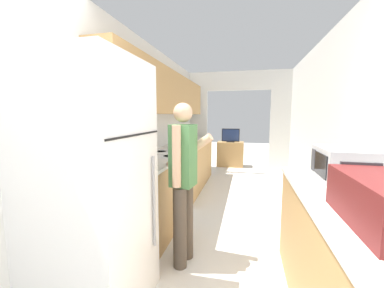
{
  "coord_description": "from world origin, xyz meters",
  "views": [
    {
      "loc": [
        0.23,
        -0.72,
        1.46
      ],
      "look_at": [
        -0.62,
        2.88,
        1.0
      ],
      "focal_mm": 22.0,
      "sensor_mm": 36.0,
      "label": 1
    }
  ],
  "objects_px": {
    "person": "(183,180)",
    "television": "(231,136)",
    "microwave": "(343,164)",
    "knife": "(182,147)",
    "refrigerator": "(93,190)",
    "tv_cabinet": "(230,154)",
    "range_oven": "(165,185)"
  },
  "relations": [
    {
      "from": "person",
      "to": "television",
      "type": "height_order",
      "value": "person"
    },
    {
      "from": "microwave",
      "to": "knife",
      "type": "distance_m",
      "value": 2.49
    },
    {
      "from": "refrigerator",
      "to": "tv_cabinet",
      "type": "bearing_deg",
      "value": 83.23
    },
    {
      "from": "microwave",
      "to": "television",
      "type": "relative_size",
      "value": 1.02
    },
    {
      "from": "tv_cabinet",
      "to": "knife",
      "type": "height_order",
      "value": "knife"
    },
    {
      "from": "range_oven",
      "to": "microwave",
      "type": "bearing_deg",
      "value": -27.42
    },
    {
      "from": "microwave",
      "to": "tv_cabinet",
      "type": "distance_m",
      "value": 4.83
    },
    {
      "from": "tv_cabinet",
      "to": "refrigerator",
      "type": "bearing_deg",
      "value": -96.77
    },
    {
      "from": "person",
      "to": "knife",
      "type": "distance_m",
      "value": 1.74
    },
    {
      "from": "person",
      "to": "microwave",
      "type": "xyz_separation_m",
      "value": [
        1.36,
        -0.0,
        0.22
      ]
    },
    {
      "from": "range_oven",
      "to": "person",
      "type": "relative_size",
      "value": 0.68
    },
    {
      "from": "range_oven",
      "to": "tv_cabinet",
      "type": "bearing_deg",
      "value": 79.49
    },
    {
      "from": "person",
      "to": "television",
      "type": "bearing_deg",
      "value": 6.84
    },
    {
      "from": "refrigerator",
      "to": "person",
      "type": "bearing_deg",
      "value": 54.14
    },
    {
      "from": "refrigerator",
      "to": "person",
      "type": "relative_size",
      "value": 1.17
    },
    {
      "from": "microwave",
      "to": "television",
      "type": "xyz_separation_m",
      "value": [
        -1.22,
        4.57,
        -0.17
      ]
    },
    {
      "from": "person",
      "to": "microwave",
      "type": "height_order",
      "value": "person"
    },
    {
      "from": "microwave",
      "to": "refrigerator",
      "type": "bearing_deg",
      "value": -159.85
    },
    {
      "from": "range_oven",
      "to": "tv_cabinet",
      "type": "relative_size",
      "value": 1.44
    },
    {
      "from": "television",
      "to": "knife",
      "type": "relative_size",
      "value": 1.59
    },
    {
      "from": "refrigerator",
      "to": "television",
      "type": "relative_size",
      "value": 3.72
    },
    {
      "from": "range_oven",
      "to": "tv_cabinet",
      "type": "distance_m",
      "value": 3.7
    },
    {
      "from": "range_oven",
      "to": "television",
      "type": "height_order",
      "value": "television"
    },
    {
      "from": "microwave",
      "to": "person",
      "type": "bearing_deg",
      "value": 179.92
    },
    {
      "from": "range_oven",
      "to": "tv_cabinet",
      "type": "height_order",
      "value": "range_oven"
    },
    {
      "from": "tv_cabinet",
      "to": "knife",
      "type": "relative_size",
      "value": 2.37
    },
    {
      "from": "television",
      "to": "tv_cabinet",
      "type": "bearing_deg",
      "value": 90.0
    },
    {
      "from": "tv_cabinet",
      "to": "range_oven",
      "type": "bearing_deg",
      "value": -100.51
    },
    {
      "from": "person",
      "to": "microwave",
      "type": "distance_m",
      "value": 1.38
    },
    {
      "from": "range_oven",
      "to": "knife",
      "type": "xyz_separation_m",
      "value": [
        0.05,
        0.69,
        0.46
      ]
    },
    {
      "from": "tv_cabinet",
      "to": "television",
      "type": "height_order",
      "value": "television"
    },
    {
      "from": "microwave",
      "to": "knife",
      "type": "height_order",
      "value": "microwave"
    }
  ]
}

